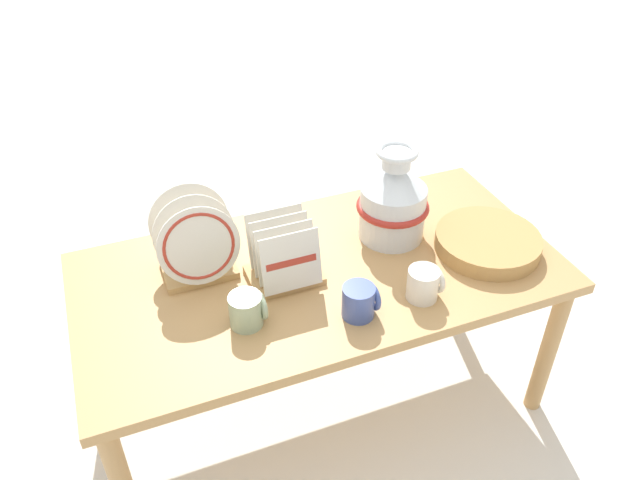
{
  "coord_description": "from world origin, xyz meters",
  "views": [
    {
      "loc": [
        -0.54,
        -1.37,
        1.8
      ],
      "look_at": [
        0.0,
        0.0,
        0.7
      ],
      "focal_mm": 35.0,
      "sensor_mm": 36.0,
      "label": 1
    }
  ],
  "objects_px": {
    "mug_cobalt_glaze": "(360,301)",
    "mug_cream_glaze": "(424,284)",
    "dish_rack_round_plates": "(196,247)",
    "mug_sage_glaze": "(248,310)",
    "dish_rack_square_plates": "(284,261)",
    "wicker_charger_stack": "(488,242)",
    "ceramic_vase": "(393,200)"
  },
  "relations": [
    {
      "from": "mug_cobalt_glaze",
      "to": "mug_sage_glaze",
      "type": "xyz_separation_m",
      "value": [
        -0.3,
        0.08,
        0.0
      ]
    },
    {
      "from": "mug_cream_glaze",
      "to": "mug_cobalt_glaze",
      "type": "bearing_deg",
      "value": 179.82
    },
    {
      "from": "dish_rack_round_plates",
      "to": "mug_sage_glaze",
      "type": "xyz_separation_m",
      "value": [
        0.08,
        -0.26,
        -0.05
      ]
    },
    {
      "from": "mug_sage_glaze",
      "to": "ceramic_vase",
      "type": "bearing_deg",
      "value": 22.3
    },
    {
      "from": "dish_rack_round_plates",
      "to": "dish_rack_square_plates",
      "type": "distance_m",
      "value": 0.26
    },
    {
      "from": "wicker_charger_stack",
      "to": "mug_cobalt_glaze",
      "type": "height_order",
      "value": "mug_cobalt_glaze"
    },
    {
      "from": "dish_rack_square_plates",
      "to": "ceramic_vase",
      "type": "bearing_deg",
      "value": 11.72
    },
    {
      "from": "wicker_charger_stack",
      "to": "mug_cream_glaze",
      "type": "relative_size",
      "value": 3.32
    },
    {
      "from": "wicker_charger_stack",
      "to": "dish_rack_square_plates",
      "type": "bearing_deg",
      "value": 171.22
    },
    {
      "from": "mug_sage_glaze",
      "to": "wicker_charger_stack",
      "type": "bearing_deg",
      "value": 3.12
    },
    {
      "from": "dish_rack_round_plates",
      "to": "dish_rack_square_plates",
      "type": "xyz_separation_m",
      "value": [
        0.23,
        -0.11,
        -0.04
      ]
    },
    {
      "from": "ceramic_vase",
      "to": "dish_rack_round_plates",
      "type": "height_order",
      "value": "ceramic_vase"
    },
    {
      "from": "dish_rack_square_plates",
      "to": "mug_sage_glaze",
      "type": "bearing_deg",
      "value": -137.05
    },
    {
      "from": "wicker_charger_stack",
      "to": "mug_cream_glaze",
      "type": "distance_m",
      "value": 0.33
    },
    {
      "from": "dish_rack_square_plates",
      "to": "mug_cream_glaze",
      "type": "height_order",
      "value": "dish_rack_square_plates"
    },
    {
      "from": "ceramic_vase",
      "to": "wicker_charger_stack",
      "type": "xyz_separation_m",
      "value": [
        0.25,
        -0.18,
        -0.11
      ]
    },
    {
      "from": "dish_rack_square_plates",
      "to": "mug_sage_glaze",
      "type": "relative_size",
      "value": 2.15
    },
    {
      "from": "wicker_charger_stack",
      "to": "mug_sage_glaze",
      "type": "distance_m",
      "value": 0.8
    },
    {
      "from": "mug_cobalt_glaze",
      "to": "mug_sage_glaze",
      "type": "relative_size",
      "value": 1.0
    },
    {
      "from": "wicker_charger_stack",
      "to": "mug_cream_glaze",
      "type": "height_order",
      "value": "mug_cream_glaze"
    },
    {
      "from": "mug_cream_glaze",
      "to": "mug_sage_glaze",
      "type": "bearing_deg",
      "value": 170.84
    },
    {
      "from": "ceramic_vase",
      "to": "wicker_charger_stack",
      "type": "height_order",
      "value": "ceramic_vase"
    },
    {
      "from": "dish_rack_square_plates",
      "to": "mug_cobalt_glaze",
      "type": "bearing_deg",
      "value": -57.05
    },
    {
      "from": "ceramic_vase",
      "to": "mug_cream_glaze",
      "type": "distance_m",
      "value": 0.32
    },
    {
      "from": "wicker_charger_stack",
      "to": "mug_cobalt_glaze",
      "type": "relative_size",
      "value": 3.32
    },
    {
      "from": "dish_rack_round_plates",
      "to": "mug_cream_glaze",
      "type": "bearing_deg",
      "value": -30.36
    },
    {
      "from": "ceramic_vase",
      "to": "mug_cream_glaze",
      "type": "relative_size",
      "value": 3.17
    },
    {
      "from": "wicker_charger_stack",
      "to": "mug_cobalt_glaze",
      "type": "xyz_separation_m",
      "value": [
        -0.5,
        -0.12,
        0.02
      ]
    },
    {
      "from": "dish_rack_round_plates",
      "to": "wicker_charger_stack",
      "type": "distance_m",
      "value": 0.91
    },
    {
      "from": "ceramic_vase",
      "to": "wicker_charger_stack",
      "type": "relative_size",
      "value": 0.96
    },
    {
      "from": "mug_cobalt_glaze",
      "to": "mug_cream_glaze",
      "type": "bearing_deg",
      "value": -0.18
    },
    {
      "from": "mug_cobalt_glaze",
      "to": "mug_cream_glaze",
      "type": "xyz_separation_m",
      "value": [
        0.2,
        -0.0,
        0.0
      ]
    }
  ]
}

